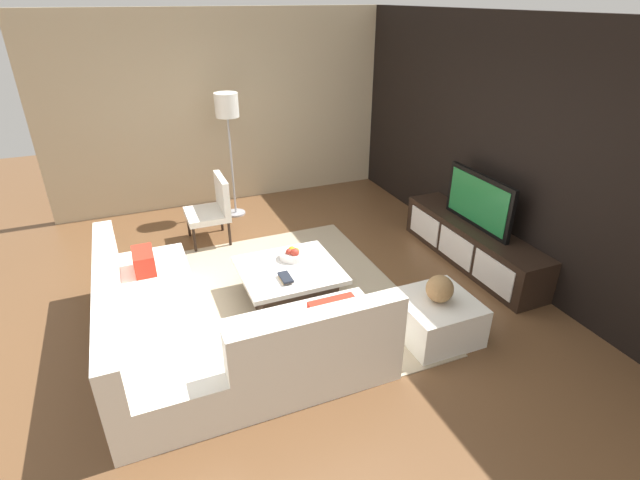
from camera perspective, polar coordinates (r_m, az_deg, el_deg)
The scene contains 14 objects.
ground_plane at distance 5.15m, azimuth -4.25°, elevation -7.71°, with size 14.00×14.00×0.00m, color brown.
feature_wall_back at distance 5.86m, azimuth 21.53°, elevation 10.08°, with size 6.40×0.12×2.80m, color black.
side_wall_left at distance 7.54m, azimuth -11.19°, elevation 14.92°, with size 0.12×5.20×2.80m, color #C6B28E.
area_rug at distance 5.23m, azimuth -4.61°, elevation -7.08°, with size 3.03×2.56×0.01m, color tan.
media_console at distance 6.07m, azimuth 17.60°, elevation -0.47°, with size 2.15×0.49×0.50m.
television at distance 5.84m, azimuth 18.38°, elevation 4.45°, with size 1.08×0.06×0.63m.
sectional_couch at distance 4.43m, azimuth -13.50°, elevation -10.54°, with size 2.45×2.30×0.83m.
coffee_table at distance 5.14m, azimuth -3.63°, elevation -5.04°, with size 0.95×1.02×0.38m.
accent_chair_near at distance 6.40m, azimuth -12.54°, elevation 4.00°, with size 0.57×0.53×0.87m.
floor_lamp at distance 6.87m, azimuth -10.98°, elevation 14.60°, with size 0.32×0.32×1.77m.
ottoman at distance 4.74m, azimuth 13.62°, elevation -9.00°, with size 0.70×0.70×0.40m, color white.
fruit_bowl at distance 5.20m, azimuth -3.28°, elevation -1.71°, with size 0.28×0.28×0.14m.
decorative_ball at distance 4.56m, azimuth 14.06°, elevation -5.66°, with size 0.26×0.26×0.26m, color #997247.
book_stack at distance 4.83m, azimuth -4.10°, elevation -4.55°, with size 0.22×0.12×0.05m.
Camera 1 is at (4.04, -1.26, 2.94)m, focal length 26.89 mm.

